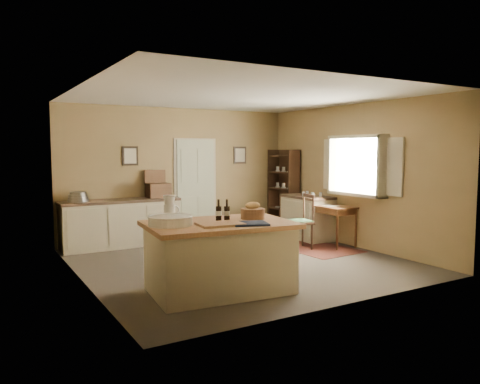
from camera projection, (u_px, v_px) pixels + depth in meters
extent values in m
plane|color=brown|center=(240.00, 261.00, 7.73)|extent=(5.00, 5.00, 0.00)
cube|color=#957B50|center=(180.00, 173.00, 9.76)|extent=(5.00, 0.10, 2.70)
cube|color=#957B50|center=(348.00, 192.00, 5.46)|extent=(5.00, 0.10, 2.70)
cube|color=#957B50|center=(81.00, 186.00, 6.35)|extent=(0.10, 5.00, 2.70)
cube|color=#957B50|center=(354.00, 176.00, 8.87)|extent=(0.10, 5.00, 2.70)
plane|color=silver|center=(240.00, 96.00, 7.48)|extent=(5.00, 5.00, 0.00)
cube|color=#B3B899|center=(195.00, 187.00, 9.93)|extent=(0.97, 0.06, 2.11)
cube|color=black|center=(130.00, 156.00, 9.18)|extent=(0.32, 0.02, 0.38)
cube|color=beige|center=(130.00, 156.00, 9.17)|extent=(0.24, 0.01, 0.30)
cube|color=black|center=(240.00, 155.00, 10.43)|extent=(0.32, 0.02, 0.38)
cube|color=beige|center=(240.00, 155.00, 10.42)|extent=(0.24, 0.01, 0.30)
cube|color=#B7AC92|center=(356.00, 194.00, 8.66)|extent=(0.25, 1.32, 0.06)
cube|color=#B7AC92|center=(357.00, 137.00, 8.56)|extent=(0.25, 1.32, 0.06)
cube|color=white|center=(361.00, 165.00, 8.67)|extent=(0.01, 1.20, 1.00)
cube|color=#B7AC92|center=(395.00, 167.00, 7.95)|extent=(0.04, 0.35, 1.00)
cube|color=#B7AC92|center=(330.00, 164.00, 9.36)|extent=(0.04, 0.35, 1.00)
cube|color=#B7AC92|center=(220.00, 259.00, 6.07)|extent=(1.84, 1.25, 0.85)
cube|color=#A6764E|center=(219.00, 224.00, 6.02)|extent=(1.98, 1.40, 0.06)
cylinder|color=white|center=(170.00, 221.00, 5.77)|extent=(0.54, 0.54, 0.11)
cube|color=#A6764E|center=(220.00, 224.00, 5.77)|extent=(0.58, 0.43, 0.03)
cube|color=black|center=(250.00, 224.00, 5.83)|extent=(0.52, 0.46, 0.02)
cylinder|color=brown|center=(253.00, 214.00, 6.32)|extent=(0.33, 0.33, 0.14)
cylinder|color=black|center=(219.00, 210.00, 6.07)|extent=(0.08, 0.08, 0.29)
cylinder|color=black|center=(227.00, 210.00, 6.07)|extent=(0.08, 0.08, 0.29)
cube|color=#B7AC92|center=(121.00, 224.00, 8.90)|extent=(2.19, 0.60, 0.85)
cube|color=#332319|center=(120.00, 201.00, 8.86)|extent=(2.23, 0.63, 0.05)
cube|color=#4E321F|center=(158.00, 190.00, 9.23)|extent=(0.44, 0.33, 0.28)
cylinder|color=#59544F|center=(78.00, 197.00, 8.46)|extent=(0.37, 0.37, 0.18)
cube|color=#551E1C|center=(315.00, 248.00, 8.78)|extent=(1.20, 1.67, 0.01)
cube|color=#341A0C|center=(332.00, 207.00, 8.97)|extent=(0.54, 0.89, 0.03)
cube|color=#341A0C|center=(332.00, 210.00, 8.98)|extent=(0.48, 0.83, 0.10)
cube|color=silver|center=(330.00, 206.00, 8.95)|extent=(0.22, 0.30, 0.01)
cylinder|color=black|center=(328.00, 203.00, 9.23)|extent=(0.05, 0.05, 0.05)
cylinder|color=#341A0C|center=(337.00, 231.00, 8.55)|extent=(0.04, 0.04, 0.72)
cylinder|color=#341A0C|center=(356.00, 229.00, 8.78)|extent=(0.04, 0.04, 0.72)
cylinder|color=#341A0C|center=(309.00, 225.00, 9.24)|extent=(0.04, 0.04, 0.72)
cylinder|color=#341A0C|center=(327.00, 223.00, 9.47)|extent=(0.04, 0.04, 0.72)
cube|color=#B7AC92|center=(307.00, 218.00, 9.65)|extent=(0.59, 1.08, 0.85)
cube|color=#332319|center=(308.00, 197.00, 9.61)|extent=(0.62, 1.12, 0.05)
cylinder|color=silver|center=(312.00, 194.00, 9.45)|extent=(0.26, 0.26, 0.09)
cube|color=black|center=(294.00, 192.00, 10.19)|extent=(0.31, 0.04, 1.84)
cube|color=black|center=(274.00, 189.00, 10.87)|extent=(0.31, 0.04, 1.84)
cube|color=black|center=(289.00, 190.00, 10.60)|extent=(0.02, 0.83, 1.84)
cube|color=black|center=(283.00, 229.00, 10.61)|extent=(0.31, 0.79, 0.03)
cube|color=black|center=(283.00, 209.00, 10.56)|extent=(0.31, 0.79, 0.03)
cube|color=black|center=(284.00, 189.00, 10.52)|extent=(0.31, 0.79, 0.03)
cube|color=black|center=(284.00, 172.00, 10.49)|extent=(0.31, 0.79, 0.03)
cube|color=black|center=(284.00, 156.00, 10.46)|extent=(0.31, 0.79, 0.03)
cylinder|color=white|center=(284.00, 186.00, 10.52)|extent=(0.12, 0.12, 0.11)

